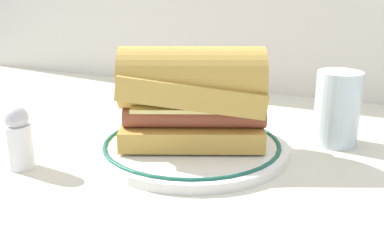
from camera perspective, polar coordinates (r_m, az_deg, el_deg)
The scene contains 5 objects.
ground_plane at distance 0.61m, azimuth 0.28°, elevation -4.52°, with size 1.50×1.50×0.00m, color beige.
plate at distance 0.63m, azimuth 0.00°, elevation -3.24°, with size 0.26×0.26×0.01m.
sausage_sandwich at distance 0.60m, azimuth 0.00°, elevation 3.11°, with size 0.21×0.16×0.13m.
drinking_glass at distance 0.68m, azimuth 17.24°, elevation 0.83°, with size 0.06×0.06×0.10m.
salt_shaker at distance 0.60m, azimuth -20.37°, elevation -2.13°, with size 0.03×0.03×0.08m.
Camera 1 is at (0.22, -0.52, 0.23)m, focal length 43.71 mm.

